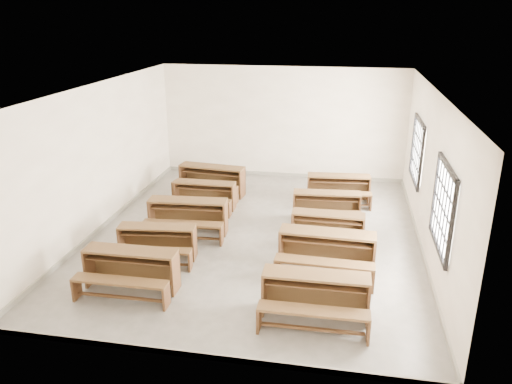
% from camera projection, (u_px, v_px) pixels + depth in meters
% --- Properties ---
extents(room, '(8.50, 8.50, 3.20)m').
position_uv_depth(room, '(260.00, 140.00, 10.23)').
color(room, gray).
rests_on(room, ground).
extents(desk_set_0, '(1.65, 0.87, 0.74)m').
position_uv_depth(desk_set_0, '(130.00, 267.00, 8.69)').
color(desk_set_0, brown).
rests_on(desk_set_0, ground).
extents(desk_set_1, '(1.59, 0.95, 0.68)m').
position_uv_depth(desk_set_1, '(157.00, 240.00, 9.81)').
color(desk_set_1, brown).
rests_on(desk_set_1, ground).
extents(desk_set_2, '(1.77, 1.01, 0.77)m').
position_uv_depth(desk_set_2, '(188.00, 214.00, 10.92)').
color(desk_set_2, brown).
rests_on(desk_set_2, ground).
extents(desk_set_3, '(1.51, 0.79, 0.68)m').
position_uv_depth(desk_set_3, '(204.00, 193.00, 12.31)').
color(desk_set_3, brown).
rests_on(desk_set_3, ground).
extents(desk_set_4, '(1.84, 1.11, 0.78)m').
position_uv_depth(desk_set_4, '(211.00, 178.00, 13.23)').
color(desk_set_4, brown).
rests_on(desk_set_4, ground).
extents(desk_set_5, '(1.70, 0.89, 0.76)m').
position_uv_depth(desk_set_5, '(315.00, 293.00, 7.86)').
color(desk_set_5, brown).
rests_on(desk_set_5, ground).
extents(desk_set_6, '(1.81, 0.98, 0.80)m').
position_uv_depth(desk_set_6, '(327.00, 249.00, 9.26)').
color(desk_set_6, brown).
rests_on(desk_set_6, ground).
extents(desk_set_7, '(1.53, 0.82, 0.68)m').
position_uv_depth(desk_set_7, '(328.00, 226.00, 10.42)').
color(desk_set_7, brown).
rests_on(desk_set_7, ground).
extents(desk_set_8, '(1.60, 0.91, 0.70)m').
position_uv_depth(desk_set_8, '(327.00, 205.00, 11.56)').
color(desk_set_8, brown).
rests_on(desk_set_8, ground).
extents(desk_set_9, '(1.65, 0.95, 0.71)m').
position_uv_depth(desk_set_9, '(338.00, 187.00, 12.72)').
color(desk_set_9, brown).
rests_on(desk_set_9, ground).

